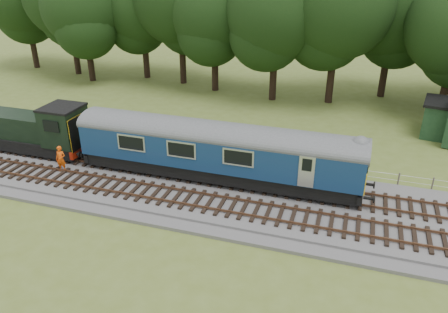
% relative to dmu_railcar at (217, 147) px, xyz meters
% --- Properties ---
extents(ground, '(120.00, 120.00, 0.00)m').
position_rel_dmu_railcar_xyz_m(ground, '(-0.85, -1.40, -2.61)').
color(ground, '#586926').
rests_on(ground, ground).
extents(ballast, '(70.00, 7.00, 0.35)m').
position_rel_dmu_railcar_xyz_m(ballast, '(-0.85, -1.40, -2.43)').
color(ballast, '#4C4C4F').
rests_on(ballast, ground).
extents(track_north, '(67.20, 2.40, 0.21)m').
position_rel_dmu_railcar_xyz_m(track_north, '(-0.85, -0.00, -2.19)').
color(track_north, black).
rests_on(track_north, ballast).
extents(track_south, '(67.20, 2.40, 0.21)m').
position_rel_dmu_railcar_xyz_m(track_south, '(-0.85, -3.00, -2.19)').
color(track_south, black).
rests_on(track_south, ballast).
extents(fence, '(64.00, 0.12, 1.00)m').
position_rel_dmu_railcar_xyz_m(fence, '(-0.85, 3.10, -2.61)').
color(fence, '#6B6054').
rests_on(fence, ground).
extents(tree_line, '(70.00, 8.00, 18.00)m').
position_rel_dmu_railcar_xyz_m(tree_line, '(-0.85, 20.60, -2.61)').
color(tree_line, black).
rests_on(tree_line, ground).
extents(dmu_railcar, '(18.05, 2.86, 3.88)m').
position_rel_dmu_railcar_xyz_m(dmu_railcar, '(0.00, 0.00, 0.00)').
color(dmu_railcar, black).
rests_on(dmu_railcar, ground).
extents(shunter_loco, '(8.91, 2.60, 3.38)m').
position_rel_dmu_railcar_xyz_m(shunter_loco, '(-13.93, 0.00, -0.63)').
color(shunter_loco, black).
rests_on(shunter_loco, ground).
extents(worker, '(0.71, 0.52, 1.80)m').
position_rel_dmu_railcar_xyz_m(worker, '(-10.16, -2.16, -1.35)').
color(worker, '#F4540C').
rests_on(worker, ballast).
extents(shed, '(4.08, 4.08, 2.91)m').
position_rel_dmu_railcar_xyz_m(shed, '(14.91, 13.13, -1.13)').
color(shed, '#18351D').
rests_on(shed, ground).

